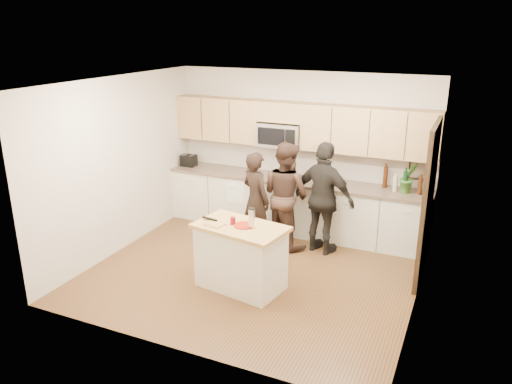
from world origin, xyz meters
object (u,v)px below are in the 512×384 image
at_px(island, 241,256).
at_px(toaster, 189,160).
at_px(woman_center, 286,195).
at_px(woman_right, 324,199).
at_px(woman_left, 256,200).

xyz_separation_m(island, toaster, (-2.08, 2.12, 0.59)).
distance_m(woman_center, woman_right, 0.63).
bearing_deg(toaster, island, -45.61).
distance_m(toaster, woman_right, 2.82).
height_order(woman_center, woman_right, woman_right).
bearing_deg(toaster, woman_right, -12.09).
bearing_deg(woman_center, woman_left, 50.27).
relative_size(island, woman_center, 0.76).
distance_m(toaster, woman_left, 1.90).
relative_size(woman_left, woman_right, 0.88).
bearing_deg(woman_left, woman_right, -141.71).
bearing_deg(woman_left, toaster, 2.34).
bearing_deg(toaster, woman_center, -15.19).
xyz_separation_m(woman_center, woman_right, (0.63, -0.01, 0.03)).
height_order(toaster, woman_left, woman_left).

